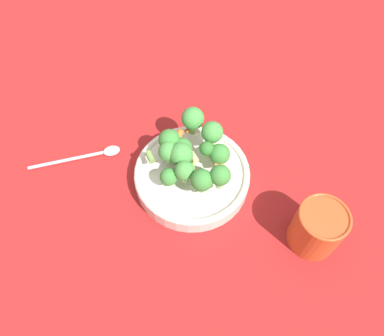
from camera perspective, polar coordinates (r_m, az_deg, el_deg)
ground_plane at (r=0.77m, az=-0.00°, el=-1.90°), size 3.00×3.00×0.00m
bowl at (r=0.75m, az=-0.00°, el=-1.09°), size 0.23×0.23×0.04m
pasta_salad at (r=0.71m, az=-0.09°, el=2.54°), size 0.16×0.17×0.08m
cup at (r=0.70m, az=18.60°, el=-8.59°), size 0.09×0.09×0.10m
spoon at (r=0.83m, az=-15.10°, el=1.94°), size 0.16×0.13×0.01m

